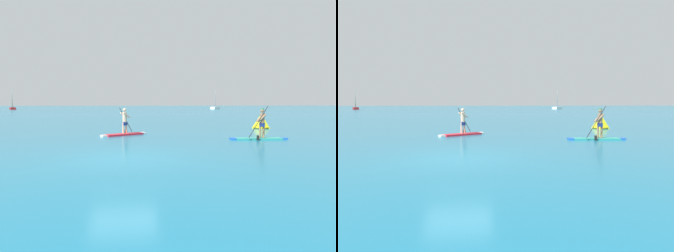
# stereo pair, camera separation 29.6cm
# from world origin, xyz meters

# --- Properties ---
(ground) EXTENTS (440.00, 440.00, 0.00)m
(ground) POSITION_xyz_m (0.00, 0.00, 0.00)
(ground) COLOR #196B8C
(paddleboarder_mid_center) EXTENTS (2.85, 2.05, 1.74)m
(paddleboarder_mid_center) POSITION_xyz_m (-0.18, 8.00, 0.35)
(paddleboarder_mid_center) COLOR red
(paddleboarder_mid_center) RESTS_ON ground
(paddleboarder_far_right) EXTENTS (3.20, 0.93, 1.91)m
(paddleboarder_far_right) POSITION_xyz_m (7.33, 4.96, 0.40)
(paddleboarder_far_right) COLOR teal
(paddleboarder_far_right) RESTS_ON ground
(race_marker_buoy) EXTENTS (1.30, 1.30, 1.17)m
(race_marker_buoy) POSITION_xyz_m (10.42, 11.95, 0.51)
(race_marker_buoy) COLOR yellow
(race_marker_buoy) RESTS_ON ground
(sailboat_left_horizon) EXTENTS (3.91, 6.32, 6.39)m
(sailboat_left_horizon) POSITION_xyz_m (-36.83, 88.56, 0.73)
(sailboat_left_horizon) COLOR #A51E1E
(sailboat_left_horizon) RESTS_ON ground
(sailboat_right_horizon) EXTENTS (4.38, 5.38, 6.27)m
(sailboat_right_horizon) POSITION_xyz_m (27.23, 87.81, 0.70)
(sailboat_right_horizon) COLOR white
(sailboat_right_horizon) RESTS_ON ground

